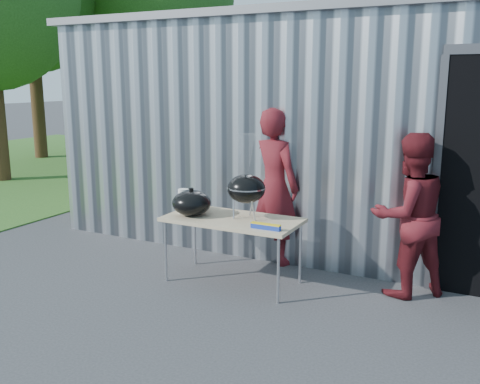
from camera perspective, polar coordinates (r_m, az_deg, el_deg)
The scene contains 12 objects.
ground at distance 5.49m, azimuth -5.64°, elevation -12.40°, with size 80.00×80.00×0.00m, color #353538.
building at distance 9.00m, azimuth 15.39°, elevation 6.94°, with size 8.20×6.20×3.10m.
grass_patch at distance 15.70m, azimuth -21.81°, elevation 2.87°, with size 10.00×12.00×0.02m, color #2D591E.
tree_far at distance 16.25m, azimuth -8.41°, elevation 19.64°, with size 4.14×4.14×6.86m.
folding_table at distance 5.94m, azimuth -0.80°, elevation -3.17°, with size 1.50×0.75×0.75m.
kettle_grill at distance 5.83m, azimuth 0.68°, elevation 1.19°, with size 0.43×0.43×0.93m.
grill_lid at distance 6.04m, azimuth -5.18°, elevation -1.17°, with size 0.44×0.44×0.32m.
paper_towels at distance 6.15m, azimuth -6.05°, elevation -0.97°, with size 0.12×0.12×0.28m, color white.
white_tub at distance 6.33m, azimuth -4.49°, elevation -1.42°, with size 0.20×0.15×0.10m, color white.
foil_box at distance 5.49m, azimuth 2.76°, elevation -3.69°, with size 0.32×0.05×0.06m.
person_cook at distance 6.59m, azimuth 3.71°, elevation 0.60°, with size 0.70×0.46×1.93m, color maroon.
person_bystander at distance 5.85m, azimuth 17.57°, elevation -2.40°, with size 0.84×0.66×1.73m, color maroon.
Camera 1 is at (2.73, -4.20, 2.26)m, focal length 40.00 mm.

